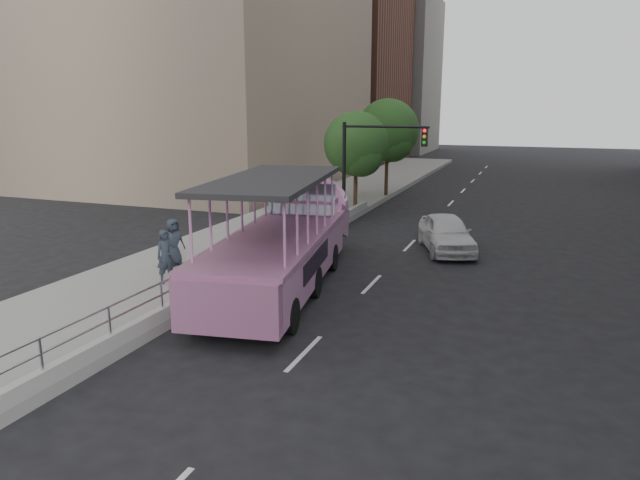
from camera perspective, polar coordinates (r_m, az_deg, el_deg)
ground at (r=16.32m, az=-2.15°, el=-8.02°), size 160.00×160.00×0.00m
sidewalk at (r=27.32m, az=-5.00°, el=0.96°), size 5.50×80.00×0.30m
kerb_wall at (r=19.18m, az=-8.41°, el=-3.38°), size 0.24×30.00×0.36m
guardrail at (r=19.01m, az=-8.47°, el=-1.46°), size 0.07×22.00×0.71m
duck_boat at (r=19.34m, az=-3.38°, el=-0.26°), size 4.61×11.77×3.81m
car at (r=24.34m, az=12.50°, el=0.70°), size 3.34×4.89×1.55m
pedestrian_near at (r=19.09m, az=-15.15°, el=-1.61°), size 0.69×0.77×1.76m
pedestrian_far at (r=21.22m, az=-14.44°, el=-0.18°), size 0.81×0.97×1.70m
parking_sign at (r=23.23m, az=-1.74°, el=2.44°), size 0.08×0.56×2.47m
traffic_signal at (r=27.68m, az=4.79°, el=8.14°), size 4.20×0.32×5.20m
street_tree_near at (r=31.39m, az=3.76°, el=9.33°), size 3.52×3.52×5.72m
street_tree_far at (r=37.08m, az=6.89°, el=10.60°), size 3.97×3.97×6.45m
midrise_brick at (r=66.85m, az=-0.16°, el=19.24°), size 18.00×16.00×26.00m
midrise_stone_b at (r=81.13m, az=5.47°, el=15.98°), size 16.00×14.00×20.00m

